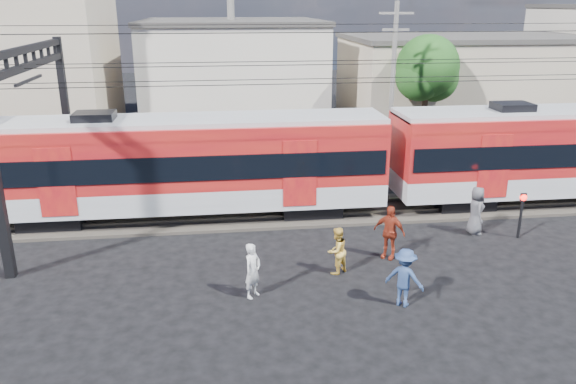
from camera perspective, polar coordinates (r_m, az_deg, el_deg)
name	(u,v)px	position (r m, az deg, el deg)	size (l,w,h in m)	color
ground	(337,312)	(16.46, 5.03, -12.09)	(120.00, 120.00, 0.00)	black
track_bed	(298,212)	(23.55, 1.00, -2.06)	(70.00, 3.40, 0.12)	#2D2823
rail_near	(300,216)	(22.82, 1.27, -2.44)	(70.00, 0.12, 0.12)	#59544C
rail_far	(295,203)	(24.21, 0.75, -1.17)	(70.00, 0.12, 0.12)	#59544C
commuter_train	(188,162)	(22.64, -10.11, 3.02)	(50.30, 3.08, 4.17)	black
catenary	(69,95)	(22.72, -21.37, 9.16)	(70.00, 9.30, 7.52)	black
building_midwest	(233,73)	(41.09, -5.64, 11.96)	(12.24, 12.24, 7.30)	#BCB3A4
building_mideast	(464,82)	(41.84, 17.41, 10.65)	(16.32, 10.20, 6.30)	tan
utility_pole_mid	(393,80)	(30.47, 10.58, 11.08)	(1.80, 0.24, 8.50)	slate
tree_near	(430,70)	(34.40, 14.21, 11.89)	(3.82, 3.64, 6.72)	#382619
pedestrian_a	(253,271)	(16.85, -3.61, -7.96)	(0.62, 0.41, 1.71)	silver
pedestrian_b	(337,251)	(18.31, 4.98, -5.96)	(0.77, 0.60, 1.58)	gold
pedestrian_c	(405,278)	(16.70, 11.75, -8.50)	(1.14, 0.66, 1.77)	navy
pedestrian_d	(389,232)	(19.55, 10.24, -4.02)	(1.12, 0.47, 1.91)	maroon
pedestrian_e	(476,211)	(22.41, 18.56, -1.80)	(0.91, 0.59, 1.86)	#47474B
crossing_signal	(522,207)	(22.48, 22.67, -1.43)	(0.26, 0.26, 1.77)	black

